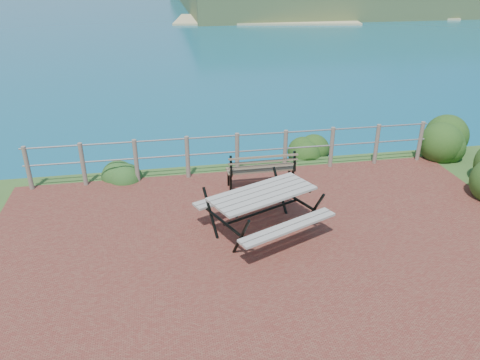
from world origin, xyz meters
name	(u,v)px	position (x,y,z in m)	size (l,w,h in m)	color
ground	(270,254)	(0.00, 0.00, 0.00)	(10.00, 7.00, 0.12)	maroon
safety_railing	(237,152)	(0.00, 3.35, 0.57)	(9.40, 0.10, 1.00)	#6B5B4C
picnic_table	(262,208)	(0.01, 0.73, 0.52)	(2.09, 1.56, 0.82)	#A29C91
park_bench	(261,163)	(0.40, 2.61, 0.56)	(1.52, 0.39, 0.85)	brown
shrub_right_edge	(440,156)	(5.34, 3.50, 0.00)	(1.12, 1.12, 1.60)	#194114
shrub_lip_west	(115,178)	(-2.83, 3.63, 0.00)	(0.87, 0.87, 0.65)	#21521E
shrub_lip_east	(312,153)	(2.16, 4.29, 0.00)	(0.85, 0.85, 0.62)	#194114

